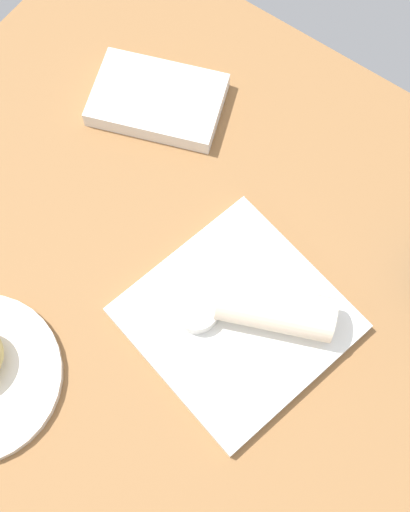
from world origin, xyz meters
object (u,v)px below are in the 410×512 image
(breakfast_wrap, at_px, (276,309))
(book_stack, at_px, (157,100))
(square_plate, at_px, (239,316))
(sauce_cup, at_px, (196,310))

(breakfast_wrap, xyz_separation_m, book_stack, (0.33, -0.18, -0.03))
(square_plate, distance_m, sauce_cup, 0.06)
(square_plate, bearing_deg, book_stack, -35.12)
(square_plate, height_order, sauce_cup, sauce_cup)
(square_plate, height_order, book_stack, book_stack)
(breakfast_wrap, bearing_deg, book_stack, 37.89)
(square_plate, xyz_separation_m, sauce_cup, (0.05, 0.03, 0.02))
(sauce_cup, distance_m, breakfast_wrap, 0.10)
(sauce_cup, relative_size, book_stack, 0.27)
(square_plate, height_order, breakfast_wrap, breakfast_wrap)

